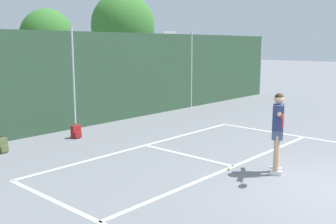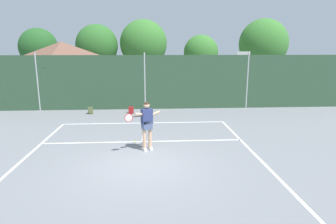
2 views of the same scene
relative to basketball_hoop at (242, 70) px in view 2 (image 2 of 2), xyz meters
name	(u,v)px [view 2 (image 2 of 2)]	position (x,y,z in m)	size (l,w,h in m)	color
ground_plane	(141,166)	(-6.66, -10.57, -2.31)	(120.00, 120.00, 0.00)	slate
court_markings	(142,158)	(-6.66, -9.93, -2.31)	(8.30, 11.10, 0.01)	white
chainlink_fence	(145,82)	(-6.66, -1.57, -0.63)	(26.09, 0.09, 3.51)	#2D4C33
basketball_hoop	(242,70)	(0.00, 0.00, 0.00)	(0.90, 0.67, 3.55)	#284CB2
clubhouse_building	(63,70)	(-12.71, 2.23, -0.11)	(6.32, 5.50, 4.24)	silver
treeline_backdrop	(167,45)	(-4.69, 8.57, 1.71)	(25.50, 4.25, 6.56)	brown
tennis_player	(147,122)	(-6.48, -9.11, -1.20)	(1.28, 0.75, 1.85)	silver
tennis_ball	(135,142)	(-6.99, -8.17, -2.28)	(0.07, 0.07, 0.07)	#CCE033
backpack_olive	(91,111)	(-9.85, -2.73, -2.12)	(0.31, 0.29, 0.46)	#566038
backpack_red	(131,110)	(-7.48, -2.79, -2.12)	(0.29, 0.25, 0.46)	maroon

